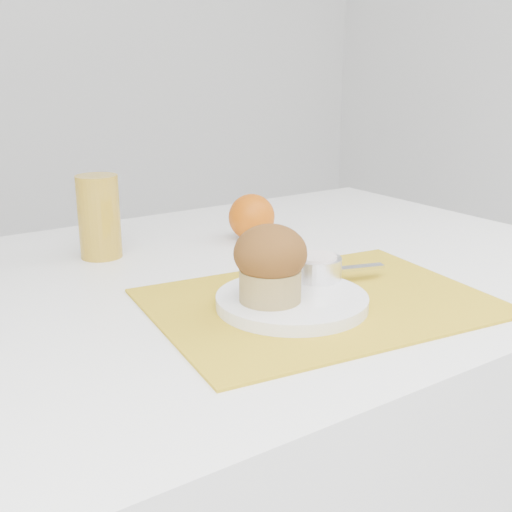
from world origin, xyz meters
TOP-DOWN VIEW (x-y plane):
  - table at (0.00, 0.05)m, footprint 1.20×0.80m
  - placemat at (0.03, -0.12)m, footprint 0.46×0.36m
  - plate at (-0.01, -0.12)m, footprint 0.23×0.23m
  - ramekin at (0.06, -0.08)m, footprint 0.07×0.07m
  - cream at (0.06, -0.08)m, footprint 0.07×0.07m
  - raspberry_near at (0.01, -0.06)m, footprint 0.02×0.02m
  - raspberry_far at (0.04, -0.09)m, footprint 0.02×0.02m
  - butter_knife at (0.08, -0.07)m, footprint 0.18×0.07m
  - orange at (0.13, 0.18)m, footprint 0.08×0.08m
  - juice_glass at (-0.12, 0.23)m, footprint 0.08×0.08m
  - muffin at (-0.04, -0.12)m, footprint 0.10×0.10m

SIDE VIEW (x-z plane):
  - table at x=0.00m, z-range 0.00..0.75m
  - placemat at x=0.03m, z-range 0.75..0.75m
  - plate at x=-0.01m, z-range 0.75..0.77m
  - butter_knife at x=0.08m, z-range 0.77..0.77m
  - raspberry_near at x=0.01m, z-range 0.77..0.79m
  - raspberry_far at x=0.04m, z-range 0.77..0.79m
  - ramekin at x=0.06m, z-range 0.77..0.80m
  - orange at x=0.13m, z-range 0.75..0.83m
  - cream at x=0.06m, z-range 0.80..0.80m
  - juice_glass at x=-0.12m, z-range 0.75..0.88m
  - muffin at x=-0.04m, z-range 0.77..0.86m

